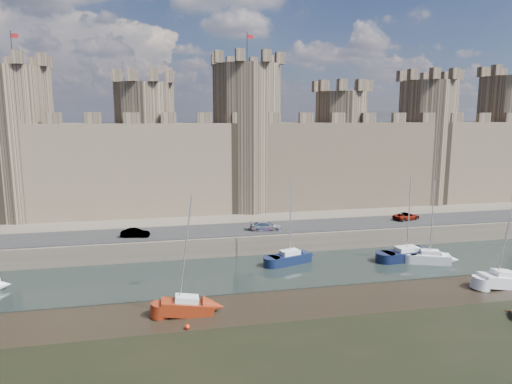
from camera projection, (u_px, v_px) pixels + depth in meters
water_channel at (270, 271)px, 52.46m from camera, size 160.00×12.00×0.08m
quay at (225, 202)px, 86.99m from camera, size 160.00×60.00×2.50m
road at (253, 229)px, 61.69m from camera, size 160.00×7.00×0.10m
castle at (231, 153)px, 73.54m from camera, size 108.50×11.00×29.00m
car_1 at (135, 233)px, 57.25m from camera, size 3.69×1.88×1.16m
car_2 at (266, 226)px, 60.70m from camera, size 4.41×2.28×1.22m
car_3 at (406, 216)px, 66.75m from camera, size 4.48×2.96×1.14m
sailboat_1 at (290, 257)px, 54.88m from camera, size 5.48×3.45×10.26m
sailboat_2 at (430, 257)px, 54.95m from camera, size 5.04×3.38×10.13m
sailboat_3 at (407, 254)px, 56.15m from camera, size 6.19×2.85×10.54m
sailboat_4 at (187, 306)px, 40.93m from camera, size 4.75×1.96×10.99m
sailboat_5 at (503, 280)px, 47.55m from camera, size 5.12×1.99×11.04m
buoy_1 at (187, 327)px, 38.19m from camera, size 0.43×0.43×0.43m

